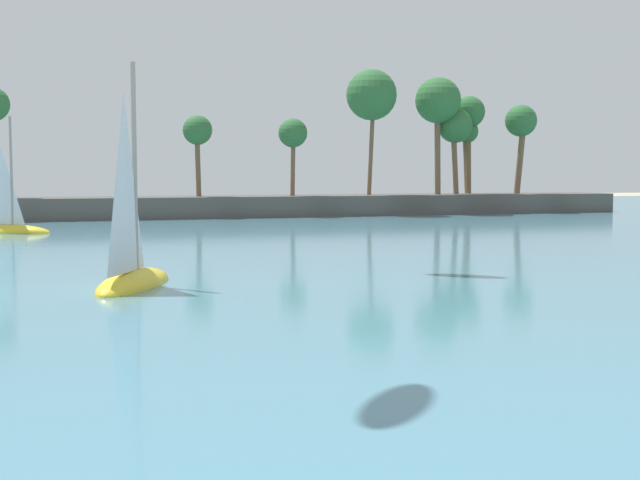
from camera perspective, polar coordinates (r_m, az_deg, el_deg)
The scene contains 4 objects.
sea at distance 59.71m, azimuth -12.55°, elevation 0.83°, with size 220.00×101.93×0.06m, color teal.
palm_headland at distance 70.78m, azimuth -10.27°, elevation 4.08°, with size 89.69×6.24×12.98m.
sailboat_mid_bay at distance 28.95m, azimuth -12.48°, elevation -1.65°, with size 3.80×5.70×8.00m.
sailboat_toward_headland at distance 56.15m, azimuth -20.26°, elevation 1.16°, with size 5.53×3.61×7.74m.
Camera 1 is at (-5.17, 1.44, 3.91)m, focal length 47.71 mm.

